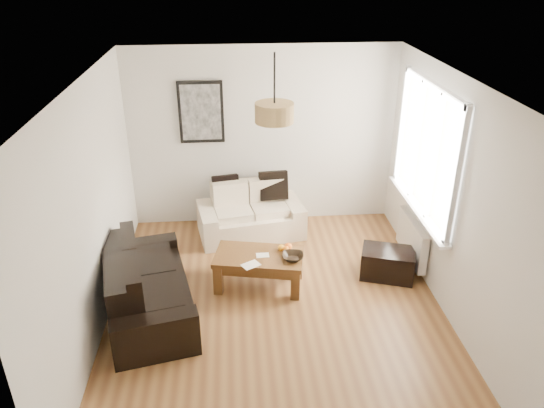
{
  "coord_description": "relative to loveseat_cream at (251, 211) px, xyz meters",
  "views": [
    {
      "loc": [
        -0.44,
        -4.81,
        3.72
      ],
      "look_at": [
        0.0,
        0.6,
        1.05
      ],
      "focal_mm": 34.33,
      "sensor_mm": 36.0,
      "label": 1
    }
  ],
  "objects": [
    {
      "name": "orange_c",
      "position": [
        0.32,
        -1.22,
        0.11
      ],
      "size": [
        0.08,
        0.08,
        0.08
      ],
      "primitive_type": "sphere",
      "rotation": [
        0.0,
        0.0,
        -0.02
      ],
      "color": "orange",
      "rests_on": "fruit_bowl"
    },
    {
      "name": "radiator",
      "position": [
        2.03,
        -0.98,
        0.02
      ],
      "size": [
        0.1,
        0.9,
        0.52
      ],
      "primitive_type": "cube",
      "color": "white",
      "rests_on": "wall_right"
    },
    {
      "name": "wall_back",
      "position": [
        0.21,
        0.47,
        0.94
      ],
      "size": [
        3.8,
        0.04,
        2.6
      ],
      "primitive_type": null,
      "color": "silver",
      "rests_on": "floor"
    },
    {
      "name": "orange_a",
      "position": [
        0.37,
        -1.24,
        0.11
      ],
      "size": [
        0.07,
        0.07,
        0.07
      ],
      "primitive_type": "sphere",
      "rotation": [
        0.0,
        0.0,
        0.03
      ],
      "color": "orange",
      "rests_on": "fruit_bowl"
    },
    {
      "name": "papers",
      "position": [
        -0.06,
        -1.51,
        0.07
      ],
      "size": [
        0.25,
        0.23,
        0.01
      ],
      "primitive_type": "cube",
      "rotation": [
        0.0,
        0.0,
        0.54
      ],
      "color": "white",
      "rests_on": "coffee_table"
    },
    {
      "name": "fruit_bowl",
      "position": [
        0.44,
        -1.42,
        0.1
      ],
      "size": [
        0.29,
        0.29,
        0.06
      ],
      "primitive_type": "imported",
      "rotation": [
        0.0,
        0.0,
        -0.13
      ],
      "color": "black",
      "rests_on": "coffee_table"
    },
    {
      "name": "coffee_table",
      "position": [
        0.05,
        -1.29,
        -0.15
      ],
      "size": [
        1.15,
        0.77,
        0.43
      ],
      "primitive_type": null,
      "rotation": [
        0.0,
        0.0,
        -0.2
      ],
      "color": "brown",
      "rests_on": "floor"
    },
    {
      "name": "sofa_leather",
      "position": [
        -1.22,
        -1.71,
        0.02
      ],
      "size": [
        1.22,
        1.91,
        0.76
      ],
      "primitive_type": null,
      "rotation": [
        0.0,
        0.0,
        1.79
      ],
      "color": "black",
      "rests_on": "floor"
    },
    {
      "name": "loveseat_cream",
      "position": [
        0.0,
        0.0,
        0.0
      ],
      "size": [
        1.57,
        1.03,
        0.72
      ],
      "primitive_type": null,
      "rotation": [
        0.0,
        0.0,
        0.17
      ],
      "color": "beige",
      "rests_on": "floor"
    },
    {
      "name": "poster",
      "position": [
        -0.64,
        0.44,
        1.34
      ],
      "size": [
        0.62,
        0.04,
        0.87
      ],
      "primitive_type": null,
      "color": "black",
      "rests_on": "wall_back"
    },
    {
      "name": "orange_b",
      "position": [
        0.41,
        -1.19,
        0.11
      ],
      "size": [
        0.1,
        0.1,
        0.09
      ],
      "primitive_type": "sphere",
      "rotation": [
        0.0,
        0.0,
        -0.12
      ],
      "color": "orange",
      "rests_on": "fruit_bowl"
    },
    {
      "name": "floor",
      "position": [
        0.21,
        -1.78,
        -0.36
      ],
      "size": [
        4.5,
        4.5,
        0.0
      ],
      "primitive_type": "plane",
      "color": "brown",
      "rests_on": "ground"
    },
    {
      "name": "ceiling",
      "position": [
        0.21,
        -1.78,
        2.24
      ],
      "size": [
        3.8,
        4.5,
        0.0
      ],
      "primitive_type": null,
      "color": "white",
      "rests_on": "floor"
    },
    {
      "name": "wall_left",
      "position": [
        -1.69,
        -1.78,
        0.94
      ],
      "size": [
        0.04,
        4.5,
        2.6
      ],
      "primitive_type": null,
      "color": "silver",
      "rests_on": "floor"
    },
    {
      "name": "ottoman",
      "position": [
        1.66,
        -1.22,
        -0.18
      ],
      "size": [
        0.74,
        0.59,
        0.37
      ],
      "primitive_type": "cube",
      "rotation": [
        0.0,
        0.0,
        -0.31
      ],
      "color": "black",
      "rests_on": "floor"
    },
    {
      "name": "cushion_left",
      "position": [
        -0.34,
        0.18,
        0.3
      ],
      "size": [
        0.39,
        0.19,
        0.37
      ],
      "primitive_type": "cube",
      "rotation": [
        0.0,
        0.0,
        0.22
      ],
      "color": "black",
      "rests_on": "loveseat_cream"
    },
    {
      "name": "wall_right",
      "position": [
        2.11,
        -1.78,
        0.94
      ],
      "size": [
        0.04,
        4.5,
        2.6
      ],
      "primitive_type": null,
      "color": "silver",
      "rests_on": "floor"
    },
    {
      "name": "cushion_right",
      "position": [
        0.34,
        0.18,
        0.32
      ],
      "size": [
        0.42,
        0.16,
        0.41
      ],
      "primitive_type": "cube",
      "rotation": [
        0.0,
        0.0,
        0.09
      ],
      "color": "black",
      "rests_on": "loveseat_cream"
    },
    {
      "name": "wall_front",
      "position": [
        0.21,
        -4.03,
        0.94
      ],
      "size": [
        3.8,
        0.04,
        2.6
      ],
      "primitive_type": null,
      "color": "silver",
      "rests_on": "floor"
    },
    {
      "name": "window_bay",
      "position": [
        2.07,
        -0.98,
        1.24
      ],
      "size": [
        0.14,
        1.9,
        1.6
      ],
      "primitive_type": null,
      "color": "white",
      "rests_on": "wall_right"
    },
    {
      "name": "pendant_shade",
      "position": [
        0.21,
        -1.48,
        1.87
      ],
      "size": [
        0.4,
        0.4,
        0.2
      ],
      "primitive_type": "cylinder",
      "color": "tan",
      "rests_on": "ceiling"
    }
  ]
}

